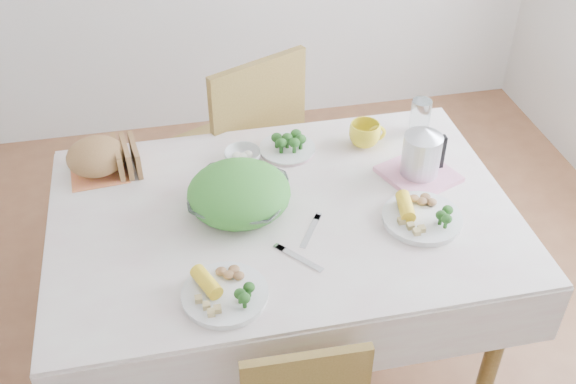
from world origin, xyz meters
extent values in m
plane|color=brown|center=(0.00, 0.00, 0.00)|extent=(3.60, 3.60, 0.00)
cube|color=brown|center=(0.00, 0.00, 0.38)|extent=(1.40, 0.90, 0.75)
cube|color=silver|center=(0.00, 0.00, 0.76)|extent=(1.50, 1.00, 0.01)
cube|color=brown|center=(-0.06, 0.77, 0.47)|extent=(0.60, 0.60, 1.00)
imported|color=white|center=(-0.14, 0.04, 0.80)|extent=(0.41, 0.41, 0.08)
cylinder|color=white|center=(-0.24, -0.34, 0.77)|extent=(0.26, 0.26, 0.02)
cylinder|color=white|center=(0.42, -0.14, 0.77)|extent=(0.35, 0.35, 0.02)
cylinder|color=beige|center=(0.08, 0.33, 0.77)|extent=(0.23, 0.23, 0.02)
cube|color=#F5874D|center=(-0.59, 0.34, 0.76)|extent=(0.21, 0.21, 0.00)
ellipsoid|color=olive|center=(-0.59, 0.34, 0.82)|extent=(0.23, 0.22, 0.12)
imported|color=white|center=(-0.09, 0.30, 0.78)|extent=(0.17, 0.17, 0.04)
imported|color=yellow|center=(0.37, 0.31, 0.81)|extent=(0.13, 0.13, 0.09)
cylinder|color=white|center=(0.59, 0.34, 0.83)|extent=(0.08, 0.08, 0.14)
cube|color=pink|center=(0.50, 0.09, 0.77)|extent=(0.29, 0.29, 0.02)
cylinder|color=#B2B5BA|center=(0.50, 0.09, 0.88)|extent=(0.15, 0.15, 0.18)
cube|color=silver|center=(0.00, -0.23, 0.76)|extent=(0.13, 0.14, 0.00)
cube|color=silver|center=(0.06, -0.12, 0.76)|extent=(0.10, 0.15, 0.00)
camera|label=1|loc=(-0.33, -1.65, 2.18)|focal=42.00mm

